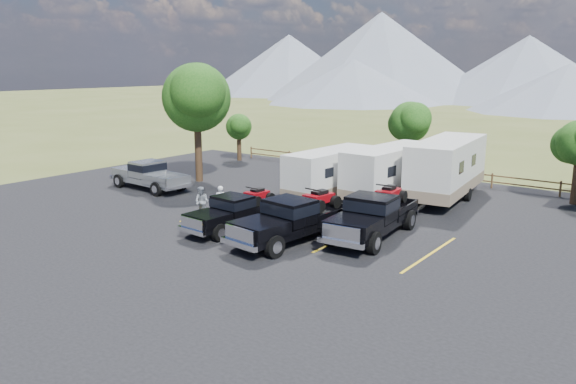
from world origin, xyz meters
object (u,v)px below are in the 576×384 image
Objects in this scene: person_b at (202,202)px; person_a at (221,201)px; rig_right at (374,214)px; pickup_silver at (149,175)px; trailer_right at (447,169)px; trailer_left at (331,173)px; rig_center at (294,218)px; trailer_center at (390,172)px; rig_left at (236,211)px; tree_big_nw at (196,98)px.

person_a is at bearing 19.77° from person_b.
rig_right is at bearing 161.10° from person_a.
person_b is (7.32, -2.68, -0.14)m from pickup_silver.
trailer_right reaches higher than person_a.
trailer_right reaches higher than trailer_left.
person_a is at bearing 78.26° from pickup_silver.
trailer_center reaches higher than rig_center.
rig_center is 8.40m from trailer_left.
rig_left is at bearing -122.19° from trailer_right.
tree_big_nw is 13.63m from trailer_center.
rig_center is 4.05× the size of person_a.
rig_left is at bearing -159.57° from rig_right.
rig_right is 4.27× the size of person_b.
tree_big_nw is 15.36m from rig_center.
rig_left is 13.03m from trailer_right.
tree_big_nw is 10.72m from person_a.
trailer_right is 1.67× the size of pickup_silver.
trailer_right is (-0.11, 8.92, 0.78)m from rig_right.
rig_left is 7.95m from trailer_left.
trailer_center is at bearing 118.77° from pickup_silver.
trailer_right reaches higher than pickup_silver.
rig_left is 10.70m from pickup_silver.
rig_right is at bearing 52.96° from rig_center.
rig_left is at bearing -89.09° from trailer_left.
trailer_left is at bearing 91.77° from rig_left.
trailer_left is 8.01m from person_b.
trailer_center is (-2.71, 6.93, 0.57)m from rig_right.
pickup_silver is at bearing -153.29° from trailer_left.
person_a is (7.59, -5.90, -4.74)m from tree_big_nw.
rig_right is 8.96m from trailer_right.
person_b is at bearing -119.85° from trailer_center.
pickup_silver is at bearing 173.38° from rig_right.
trailer_center is 10.93m from person_b.
rig_right is 8.07m from person_a.
tree_big_nw is 1.17× the size of rig_right.
rig_left is at bearing -36.01° from tree_big_nw.
person_b is at bearing 72.93° from pickup_silver.
rig_center is 5.46m from person_a.
trailer_center is (12.77, 2.67, -3.94)m from tree_big_nw.
tree_big_nw reaches higher than trailer_center.
tree_big_nw reaches higher than rig_left.
rig_center is (3.30, 0.11, 0.15)m from rig_left.
pickup_silver is (-13.32, -6.43, -0.69)m from trailer_center.
person_a is at bearing -37.88° from tree_big_nw.
rig_center is at bearing 138.85° from person_a.
rig_left is at bearing 75.31° from pickup_silver.
rig_left reaches higher than person_b.
rig_center is at bearing -107.90° from trailer_right.
trailer_right is at bearing 41.02° from trailer_center.
trailer_left is 1.37× the size of pickup_silver.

